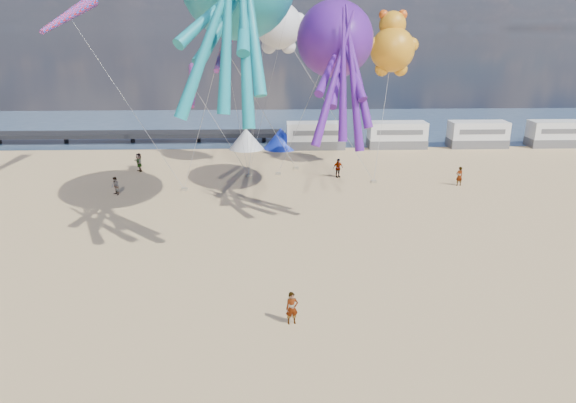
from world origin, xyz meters
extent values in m
plane|color=#D5B17B|center=(0.00, 0.00, 0.00)|extent=(120.00, 120.00, 0.00)
plane|color=#384F6B|center=(0.00, 55.00, 0.02)|extent=(120.00, 120.00, 0.00)
cube|color=black|center=(-28.00, 44.00, 1.00)|extent=(60.00, 3.00, 0.50)
cube|color=silver|center=(6.00, 40.00, 1.50)|extent=(6.60, 2.50, 3.00)
cube|color=silver|center=(15.50, 40.00, 1.50)|extent=(6.60, 2.50, 3.00)
cube|color=silver|center=(25.00, 40.00, 1.50)|extent=(6.60, 2.50, 3.00)
cube|color=silver|center=(34.50, 40.00, 1.50)|extent=(6.60, 2.50, 3.00)
cone|color=white|center=(-2.00, 40.00, 1.20)|extent=(4.00, 4.00, 2.40)
cone|color=#1933CC|center=(2.00, 40.00, 1.20)|extent=(4.00, 4.00, 2.40)
imported|color=tan|center=(1.63, 2.77, 0.81)|extent=(0.65, 0.48, 1.61)
imported|color=#7F6659|center=(-12.19, 23.00, 0.77)|extent=(0.87, 0.88, 1.54)
imported|color=#7F6659|center=(7.03, 27.69, 0.89)|extent=(1.32, 1.07, 1.79)
imported|color=#7F6659|center=(-12.00, 30.49, 0.91)|extent=(0.91, 1.15, 1.82)
imported|color=#7F6659|center=(17.38, 24.62, 0.86)|extent=(1.67, 0.83, 1.72)
cube|color=gray|center=(-6.68, 24.01, 0.11)|extent=(0.50, 0.35, 0.22)
cube|color=gray|center=(1.47, 28.70, 0.11)|extent=(0.50, 0.35, 0.22)
cube|color=gray|center=(10.04, 25.76, 0.11)|extent=(0.50, 0.35, 0.22)
cube|color=gray|center=(3.28, 30.70, 0.11)|extent=(0.50, 0.35, 0.22)
cube|color=gray|center=(-1.32, 28.24, 0.11)|extent=(0.50, 0.35, 0.22)
camera|label=1|loc=(0.67, -18.31, 13.20)|focal=32.00mm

